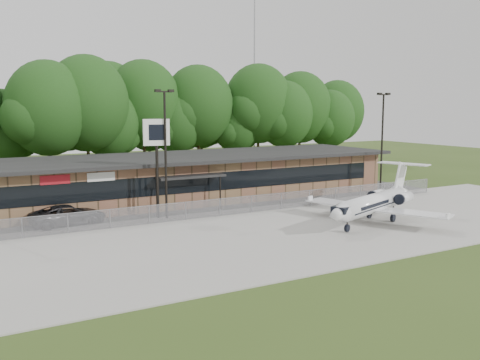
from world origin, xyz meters
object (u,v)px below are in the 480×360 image
business_jet (375,204)px  pole_sign (157,143)px  suv (68,215)px  terminal (186,177)px

business_jet → pole_sign: (-13.84, 9.78, 4.52)m
business_jet → suv: (-20.57, 10.97, -0.78)m
terminal → suv: 13.78m
terminal → pole_sign: pole_sign is taller
business_jet → pole_sign: bearing=124.1°
pole_sign → terminal: bearing=61.5°
terminal → pole_sign: (-5.61, -7.14, 3.90)m
business_jet → pole_sign: pole_sign is taller
suv → business_jet: bearing=-124.9°
suv → pole_sign: bearing=-106.8°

